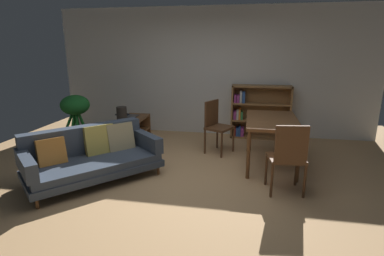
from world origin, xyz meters
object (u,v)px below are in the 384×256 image
object	(u,v)px
dining_table	(272,124)
dining_chair_far	(288,155)
potted_floor_plant	(76,113)
open_laptop	(128,116)
bookshelf	(257,112)
media_console	(130,133)
fabric_couch	(91,155)
dining_chair_near	(216,124)
desk_speaker	(122,115)

from	to	relation	value
dining_table	dining_chair_far	bearing A→B (deg)	-81.89
potted_floor_plant	dining_table	world-z (taller)	potted_floor_plant
open_laptop	dining_chair_far	bearing A→B (deg)	-31.97
bookshelf	dining_chair_far	bearing A→B (deg)	-82.57
dining_chair_far	dining_table	bearing A→B (deg)	98.11
media_console	fabric_couch	bearing A→B (deg)	-88.61
dining_chair_near	dining_chair_far	world-z (taller)	dining_chair_far
fabric_couch	bookshelf	bearing A→B (deg)	47.17
media_console	dining_table	size ratio (longest dim) A/B	0.88
desk_speaker	dining_chair_far	size ratio (longest dim) A/B	0.31
open_laptop	dining_table	size ratio (longest dim) A/B	0.31
open_laptop	bookshelf	bearing A→B (deg)	17.20
desk_speaker	open_laptop	bearing A→B (deg)	99.19
open_laptop	dining_chair_far	xyz separation A→B (m)	(2.89, -1.80, -0.00)
open_laptop	dining_table	world-z (taller)	dining_table
media_console	dining_chair_far	distance (m)	3.20
potted_floor_plant	media_console	bearing A→B (deg)	17.00
fabric_couch	potted_floor_plant	distance (m)	1.64
desk_speaker	potted_floor_plant	xyz separation A→B (m)	(-0.91, -0.03, 0.01)
dining_chair_near	desk_speaker	bearing A→B (deg)	-174.04
media_console	potted_floor_plant	size ratio (longest dim) A/B	1.16
dining_chair_near	bookshelf	xyz separation A→B (m)	(0.74, 1.11, 0.01)
dining_chair_far	fabric_couch	bearing A→B (deg)	179.91
dining_table	fabric_couch	bearing A→B (deg)	-158.68
media_console	potted_floor_plant	world-z (taller)	potted_floor_plant
potted_floor_plant	dining_chair_near	distance (m)	2.65
potted_floor_plant	bookshelf	size ratio (longest dim) A/B	0.83
open_laptop	desk_speaker	distance (m)	0.52
open_laptop	potted_floor_plant	bearing A→B (deg)	-147.47
potted_floor_plant	dining_table	bearing A→B (deg)	-4.13
potted_floor_plant	dining_table	xyz separation A→B (m)	(3.57, -0.26, 0.01)
fabric_couch	potted_floor_plant	xyz separation A→B (m)	(-0.98, 1.27, 0.33)
media_console	dining_chair_far	size ratio (longest dim) A/B	1.23
desk_speaker	dining_chair_far	distance (m)	3.10
fabric_couch	potted_floor_plant	bearing A→B (deg)	127.67
open_laptop	desk_speaker	xyz separation A→B (m)	(0.08, -0.50, 0.13)
potted_floor_plant	dining_chair_far	xyz separation A→B (m)	(3.72, -1.27, -0.14)
fabric_couch	media_console	distance (m)	1.56
dining_table	dining_chair_far	world-z (taller)	dining_chair_far
dining_chair_near	bookshelf	bearing A→B (deg)	56.22
open_laptop	dining_chair_near	distance (m)	1.84
fabric_couch	desk_speaker	world-z (taller)	desk_speaker
fabric_couch	bookshelf	world-z (taller)	bookshelf
fabric_couch	dining_chair_far	bearing A→B (deg)	-0.09
fabric_couch	desk_speaker	xyz separation A→B (m)	(-0.07, 1.30, 0.32)
dining_chair_far	bookshelf	world-z (taller)	bookshelf
dining_table	bookshelf	size ratio (longest dim) A/B	1.10
potted_floor_plant	open_laptop	bearing A→B (deg)	32.53
bookshelf	dining_table	bearing A→B (deg)	-83.01
media_console	bookshelf	bearing A→B (deg)	22.91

